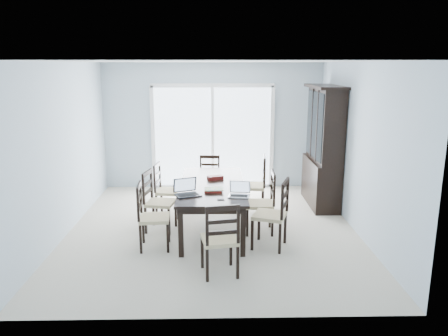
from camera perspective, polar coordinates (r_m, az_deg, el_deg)
The scene contains 24 objects.
floor at distance 7.02m, azimuth -1.52°, elevation -8.00°, with size 5.00×5.00×0.00m, color beige.
ceiling at distance 6.53m, azimuth -1.66°, elevation 13.73°, with size 5.00×5.00×0.00m, color white.
back_wall at distance 9.12m, azimuth -1.50°, elevation 5.46°, with size 4.50×0.02×2.60m, color #AABECB.
wall_left at distance 7.04m, azimuth -20.24°, elevation 2.25°, with size 0.02×5.00×2.60m, color #AABECB.
wall_right at distance 7.01m, azimuth 17.15°, elevation 2.44°, with size 0.02×5.00×2.60m, color #AABECB.
balcony at distance 10.37m, azimuth -1.43°, elevation -1.17°, with size 4.50×2.00×0.10m, color gray.
railing at distance 11.22m, azimuth -1.43°, elevation 3.09°, with size 4.50×0.06×1.10m, color #99999E.
dining_table at distance 6.80m, azimuth -1.55°, elevation -2.72°, with size 1.00×2.20×0.75m.
china_hutch at distance 8.17m, azimuth 12.83°, elevation 2.56°, with size 0.50×1.38×2.20m.
sliding_door at distance 9.13m, azimuth -1.49°, elevation 4.12°, with size 2.52×0.05×2.18m.
chair_left_near at distance 6.24m, azimuth -9.96°, elevation -5.34°, with size 0.45×0.44×1.09m.
chair_left_mid at distance 6.90m, azimuth -9.07°, elevation -3.42°, with size 0.50×0.49×1.10m.
chair_left_far at distance 7.55m, azimuth -7.90°, elevation -2.08°, with size 0.46×0.45×1.06m.
chair_right_near at distance 6.19m, azimuth 6.90°, elevation -5.03°, with size 0.57×0.56×1.16m.
chair_right_mid at distance 6.76m, azimuth 5.46°, elevation -3.60°, with size 0.44×0.43×1.12m.
chair_right_far at distance 7.61m, azimuth 4.39°, elevation -1.33°, with size 0.50×0.49×1.19m.
chair_end_near at distance 5.33m, azimuth -0.41°, elevation -8.38°, with size 0.49×0.50×1.11m.
chair_end_far at distance 8.24m, azimuth -1.93°, elevation -0.79°, with size 0.41×0.43×1.02m.
laptop_dark at distance 6.19m, azimuth -4.72°, elevation -3.12°, with size 0.41×0.35×0.24m.
laptop_silver at distance 6.13m, azimuth 1.97°, elevation -3.31°, with size 0.33×0.26×0.20m.
book_stack at distance 6.38m, azimuth -1.39°, elevation -2.88°, with size 0.28×0.23×0.04m.
cell_phone at distance 6.00m, azimuth -0.43°, elevation -4.11°, with size 0.10×0.05×0.01m, color black.
game_box at distance 7.03m, azimuth -1.15°, elevation -1.27°, with size 0.25×0.12×0.06m, color #501210.
hot_tub at distance 10.37m, azimuth -4.37°, elevation 1.51°, with size 1.78×1.62×0.85m.
Camera 1 is at (0.05, -6.53, 2.57)m, focal length 35.00 mm.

